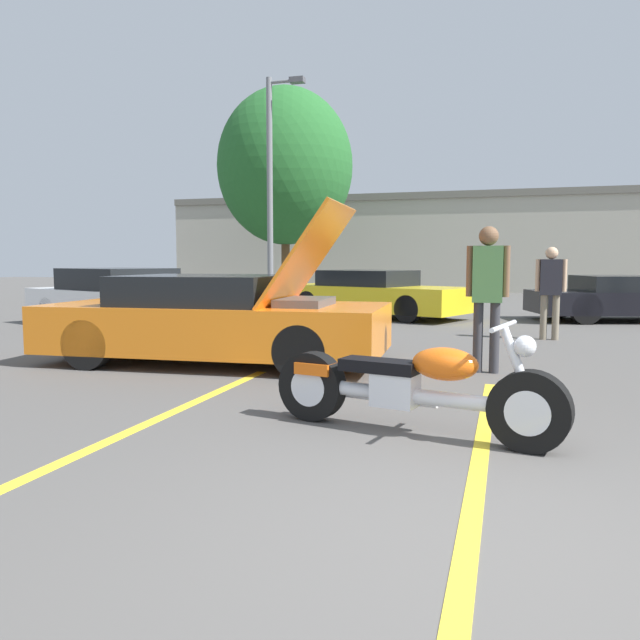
{
  "coord_description": "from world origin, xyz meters",
  "views": [
    {
      "loc": [
        -0.02,
        -2.97,
        1.4
      ],
      "look_at": [
        -1.82,
        2.99,
        0.8
      ],
      "focal_mm": 35.0,
      "sensor_mm": 36.0,
      "label": 1
    }
  ],
  "objects_px": {
    "parked_car_mid_left_row": "(373,294)",
    "parked_car_left_row": "(122,299)",
    "spectator_midground": "(488,285)",
    "motorcycle": "(411,388)",
    "light_pole": "(272,181)",
    "tree_background": "(285,167)",
    "parked_car_mid_right_row": "(630,298)",
    "spectator_by_show_car": "(551,285)",
    "show_car_hood_open": "(218,319)"
  },
  "relations": [
    {
      "from": "parked_car_mid_left_row",
      "to": "parked_car_left_row",
      "type": "bearing_deg",
      "value": -117.85
    },
    {
      "from": "parked_car_left_row",
      "to": "spectator_midground",
      "type": "distance_m",
      "value": 8.24
    },
    {
      "from": "spectator_midground",
      "to": "parked_car_mid_left_row",
      "type": "bearing_deg",
      "value": 112.48
    },
    {
      "from": "motorcycle",
      "to": "light_pole",
      "type": "bearing_deg",
      "value": 128.31
    },
    {
      "from": "tree_background",
      "to": "parked_car_mid_right_row",
      "type": "bearing_deg",
      "value": -32.01
    },
    {
      "from": "light_pole",
      "to": "parked_car_left_row",
      "type": "height_order",
      "value": "light_pole"
    },
    {
      "from": "light_pole",
      "to": "tree_background",
      "type": "xyz_separation_m",
      "value": [
        -1.21,
        4.47,
        1.1
      ]
    },
    {
      "from": "motorcycle",
      "to": "parked_car_mid_right_row",
      "type": "relative_size",
      "value": 0.51
    },
    {
      "from": "motorcycle",
      "to": "parked_car_mid_right_row",
      "type": "xyz_separation_m",
      "value": [
        3.43,
        10.85,
        0.14
      ]
    },
    {
      "from": "parked_car_mid_right_row",
      "to": "spectator_by_show_car",
      "type": "xyz_separation_m",
      "value": [
        -1.99,
        -4.15,
        0.44
      ]
    },
    {
      "from": "spectator_midground",
      "to": "parked_car_left_row",
      "type": "bearing_deg",
      "value": 156.01
    },
    {
      "from": "parked_car_left_row",
      "to": "parked_car_mid_left_row",
      "type": "xyz_separation_m",
      "value": [
        4.55,
        3.81,
        -0.03
      ]
    },
    {
      "from": "motorcycle",
      "to": "parked_car_mid_left_row",
      "type": "height_order",
      "value": "parked_car_mid_left_row"
    },
    {
      "from": "light_pole",
      "to": "parked_car_mid_right_row",
      "type": "height_order",
      "value": "light_pole"
    },
    {
      "from": "light_pole",
      "to": "parked_car_mid_right_row",
      "type": "bearing_deg",
      "value": -13.57
    },
    {
      "from": "motorcycle",
      "to": "spectator_by_show_car",
      "type": "height_order",
      "value": "spectator_by_show_car"
    },
    {
      "from": "parked_car_left_row",
      "to": "parked_car_mid_right_row",
      "type": "bearing_deg",
      "value": 44.54
    },
    {
      "from": "tree_background",
      "to": "parked_car_mid_left_row",
      "type": "xyz_separation_m",
      "value": [
        4.99,
        -7.48,
        -4.36
      ]
    },
    {
      "from": "tree_background",
      "to": "parked_car_mid_left_row",
      "type": "distance_m",
      "value": 10.0
    },
    {
      "from": "parked_car_mid_right_row",
      "to": "spectator_by_show_car",
      "type": "relative_size",
      "value": 2.92
    },
    {
      "from": "light_pole",
      "to": "spectator_midground",
      "type": "distance_m",
      "value": 12.49
    },
    {
      "from": "parked_car_mid_left_row",
      "to": "spectator_midground",
      "type": "xyz_separation_m",
      "value": [
        2.96,
        -7.15,
        0.53
      ]
    },
    {
      "from": "parked_car_mid_right_row",
      "to": "spectator_midground",
      "type": "distance_m",
      "value": 8.38
    },
    {
      "from": "tree_background",
      "to": "motorcycle",
      "type": "height_order",
      "value": "tree_background"
    },
    {
      "from": "show_car_hood_open",
      "to": "light_pole",
      "type": "bearing_deg",
      "value": 103.44
    },
    {
      "from": "tree_background",
      "to": "parked_car_mid_left_row",
      "type": "relative_size",
      "value": 1.58
    },
    {
      "from": "show_car_hood_open",
      "to": "spectator_midground",
      "type": "xyz_separation_m",
      "value": [
        3.53,
        0.28,
        0.49
      ]
    },
    {
      "from": "tree_background",
      "to": "spectator_by_show_car",
      "type": "height_order",
      "value": "tree_background"
    },
    {
      "from": "parked_car_mid_right_row",
      "to": "spectator_by_show_car",
      "type": "height_order",
      "value": "spectator_by_show_car"
    },
    {
      "from": "parked_car_left_row",
      "to": "spectator_midground",
      "type": "relative_size",
      "value": 2.74
    },
    {
      "from": "show_car_hood_open",
      "to": "parked_car_mid_right_row",
      "type": "bearing_deg",
      "value": 47.66
    },
    {
      "from": "motorcycle",
      "to": "parked_car_left_row",
      "type": "height_order",
      "value": "parked_car_left_row"
    },
    {
      "from": "spectator_midground",
      "to": "spectator_by_show_car",
      "type": "bearing_deg",
      "value": 75.32
    },
    {
      "from": "show_car_hood_open",
      "to": "parked_car_mid_left_row",
      "type": "bearing_deg",
      "value": 81.92
    },
    {
      "from": "tree_background",
      "to": "show_car_hood_open",
      "type": "height_order",
      "value": "tree_background"
    },
    {
      "from": "parked_car_left_row",
      "to": "spectator_midground",
      "type": "height_order",
      "value": "spectator_midground"
    },
    {
      "from": "parked_car_mid_right_row",
      "to": "light_pole",
      "type": "bearing_deg",
      "value": 150.31
    },
    {
      "from": "parked_car_mid_right_row",
      "to": "spectator_by_show_car",
      "type": "bearing_deg",
      "value": -131.73
    },
    {
      "from": "show_car_hood_open",
      "to": "spectator_midground",
      "type": "distance_m",
      "value": 3.58
    },
    {
      "from": "motorcycle",
      "to": "tree_background",
      "type": "bearing_deg",
      "value": 125.84
    },
    {
      "from": "light_pole",
      "to": "motorcycle",
      "type": "height_order",
      "value": "light_pole"
    },
    {
      "from": "light_pole",
      "to": "motorcycle",
      "type": "bearing_deg",
      "value": -64.61
    },
    {
      "from": "parked_car_mid_right_row",
      "to": "spectator_midground",
      "type": "relative_size",
      "value": 2.62
    },
    {
      "from": "light_pole",
      "to": "show_car_hood_open",
      "type": "xyz_separation_m",
      "value": [
        3.21,
        -10.44,
        -3.22
      ]
    },
    {
      "from": "light_pole",
      "to": "parked_car_mid_left_row",
      "type": "relative_size",
      "value": 1.38
    },
    {
      "from": "parked_car_left_row",
      "to": "parked_car_mid_right_row",
      "type": "distance_m",
      "value": 11.38
    },
    {
      "from": "tree_background",
      "to": "motorcycle",
      "type": "relative_size",
      "value": 3.25
    },
    {
      "from": "motorcycle",
      "to": "spectator_midground",
      "type": "relative_size",
      "value": 1.33
    },
    {
      "from": "light_pole",
      "to": "tree_background",
      "type": "bearing_deg",
      "value": 105.1
    },
    {
      "from": "tree_background",
      "to": "parked_car_mid_left_row",
      "type": "height_order",
      "value": "tree_background"
    }
  ]
}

